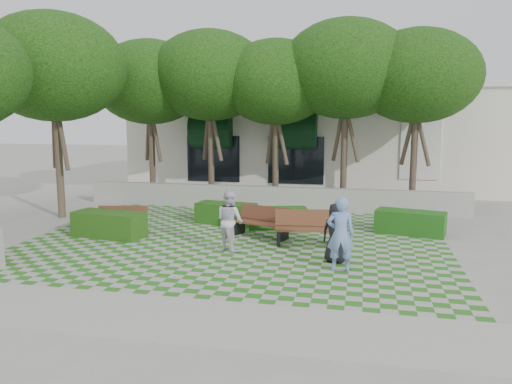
% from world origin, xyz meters
% --- Properties ---
extents(ground, '(90.00, 90.00, 0.00)m').
position_xyz_m(ground, '(0.00, 0.00, 0.00)').
color(ground, gray).
rests_on(ground, ground).
extents(lawn, '(12.00, 12.00, 0.00)m').
position_xyz_m(lawn, '(0.00, 1.00, 0.01)').
color(lawn, '#2B721E').
rests_on(lawn, ground).
extents(sidewalk_south, '(16.00, 2.00, 0.01)m').
position_xyz_m(sidewalk_south, '(0.00, -4.70, 0.01)').
color(sidewalk_south, '#9E9B93').
rests_on(sidewalk_south, ground).
extents(sidewalk_west, '(2.00, 12.00, 0.01)m').
position_xyz_m(sidewalk_west, '(-7.20, 1.00, 0.01)').
color(sidewalk_west, '#9E9B93').
rests_on(sidewalk_west, ground).
extents(retaining_wall, '(15.00, 0.36, 0.90)m').
position_xyz_m(retaining_wall, '(0.00, 6.20, 0.45)').
color(retaining_wall, '#9E9B93').
rests_on(retaining_wall, ground).
extents(bench_east, '(1.94, 0.90, 0.98)m').
position_xyz_m(bench_east, '(2.11, 1.07, 0.47)').
color(bench_east, brown).
rests_on(bench_east, ground).
extents(bench_mid, '(1.85, 1.15, 0.92)m').
position_xyz_m(bench_mid, '(0.65, 1.70, 0.44)').
color(bench_mid, '#572E1E').
rests_on(bench_mid, ground).
extents(bench_west, '(1.64, 0.83, 0.82)m').
position_xyz_m(bench_west, '(-3.79, 1.33, 0.40)').
color(bench_west, '#522E1C').
rests_on(bench_west, ground).
extents(hedge_east, '(2.21, 1.31, 0.72)m').
position_xyz_m(hedge_east, '(5.07, 3.03, 0.36)').
color(hedge_east, '#194E14').
rests_on(hedge_east, ground).
extents(hedge_midright, '(2.04, 1.24, 0.67)m').
position_xyz_m(hedge_midright, '(0.90, 2.98, 0.33)').
color(hedge_midright, '#1A4C14').
rests_on(hedge_midright, ground).
extents(hedge_midleft, '(2.11, 1.10, 0.70)m').
position_xyz_m(hedge_midleft, '(-0.93, 3.28, 0.35)').
color(hedge_midleft, '#1C4A13').
rests_on(hedge_midleft, ground).
extents(hedge_west, '(2.29, 1.19, 0.76)m').
position_xyz_m(hedge_west, '(-3.89, 0.71, 0.38)').
color(hedge_west, '#1F4813').
rests_on(hedge_west, ground).
extents(person_blue, '(0.68, 0.48, 1.78)m').
position_xyz_m(person_blue, '(3.12, -1.23, 0.89)').
color(person_blue, '#7191CE').
rests_on(person_blue, ground).
extents(person_dark, '(0.85, 0.69, 1.51)m').
position_xyz_m(person_dark, '(2.98, -0.54, 0.75)').
color(person_dark, black).
rests_on(person_dark, ground).
extents(person_white, '(1.02, 0.98, 1.67)m').
position_xyz_m(person_white, '(0.10, 0.00, 0.83)').
color(person_white, silver).
rests_on(person_white, ground).
extents(tree_row, '(17.70, 13.40, 7.41)m').
position_xyz_m(tree_row, '(-1.86, 5.95, 5.18)').
color(tree_row, '#47382B').
rests_on(tree_row, ground).
extents(building, '(18.00, 8.92, 5.15)m').
position_xyz_m(building, '(0.93, 14.08, 2.52)').
color(building, silver).
rests_on(building, ground).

